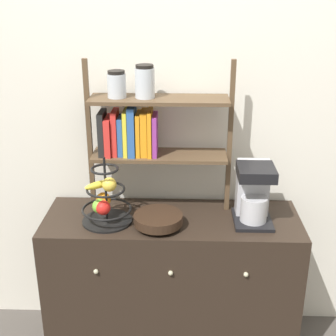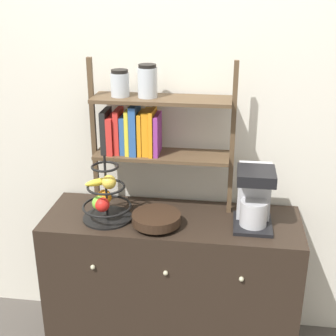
# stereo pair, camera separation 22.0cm
# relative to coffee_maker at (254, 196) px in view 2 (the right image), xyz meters

# --- Properties ---
(wall_back) EXTENTS (7.00, 0.05, 2.60)m
(wall_back) POSITION_rel_coffee_maker_xyz_m (-0.40, 0.27, 0.35)
(wall_back) COLOR silver
(wall_back) RESTS_ON ground_plane
(sideboard) EXTENTS (1.31, 0.47, 0.80)m
(sideboard) POSITION_rel_coffee_maker_xyz_m (-0.40, 0.00, -0.55)
(sideboard) COLOR black
(sideboard) RESTS_ON ground_plane
(coffee_maker) EXTENTS (0.19, 0.23, 0.30)m
(coffee_maker) POSITION_rel_coffee_maker_xyz_m (0.00, 0.00, 0.00)
(coffee_maker) COLOR black
(coffee_maker) RESTS_ON sideboard
(fruit_stand) EXTENTS (0.25, 0.25, 0.35)m
(fruit_stand) POSITION_rel_coffee_maker_xyz_m (-0.73, -0.06, -0.03)
(fruit_stand) COLOR black
(fruit_stand) RESTS_ON sideboard
(wooden_bowl) EXTENTS (0.24, 0.24, 0.07)m
(wooden_bowl) POSITION_rel_coffee_maker_xyz_m (-0.47, -0.09, -0.11)
(wooden_bowl) COLOR black
(wooden_bowl) RESTS_ON sideboard
(shelf_hutch) EXTENTS (0.73, 0.20, 0.78)m
(shelf_hutch) POSITION_rel_coffee_maker_xyz_m (-0.57, 0.11, 0.31)
(shelf_hutch) COLOR brown
(shelf_hutch) RESTS_ON sideboard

